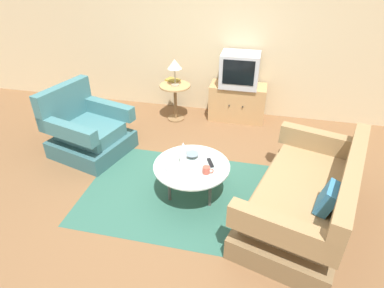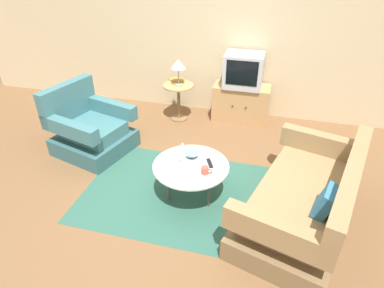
# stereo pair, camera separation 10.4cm
# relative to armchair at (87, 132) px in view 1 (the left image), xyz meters

# --- Properties ---
(ground_plane) EXTENTS (16.00, 16.00, 0.00)m
(ground_plane) POSITION_rel_armchair_xyz_m (1.50, -0.62, -0.30)
(ground_plane) COLOR brown
(back_wall) EXTENTS (9.00, 0.12, 2.70)m
(back_wall) POSITION_rel_armchair_xyz_m (1.50, 1.75, 1.05)
(back_wall) COLOR #CCB78E
(back_wall) RESTS_ON ground
(area_rug) EXTENTS (2.51, 1.59, 0.00)m
(area_rug) POSITION_rel_armchair_xyz_m (1.62, -0.62, -0.30)
(area_rug) COLOR #2D5B4C
(area_rug) RESTS_ON ground
(armchair) EXTENTS (1.12, 1.09, 0.92)m
(armchair) POSITION_rel_armchair_xyz_m (0.00, 0.00, 0.00)
(armchair) COLOR #325C60
(armchair) RESTS_ON ground
(couch) EXTENTS (1.37, 1.92, 0.85)m
(couch) POSITION_rel_armchair_xyz_m (2.85, -0.75, -0.02)
(couch) COLOR brown
(couch) RESTS_ON ground
(coffee_table) EXTENTS (0.85, 0.85, 0.43)m
(coffee_table) POSITION_rel_armchair_xyz_m (1.62, -0.62, 0.10)
(coffee_table) COLOR #B2C6C1
(coffee_table) RESTS_ON ground
(side_table) EXTENTS (0.49, 0.49, 0.60)m
(side_table) POSITION_rel_armchair_xyz_m (0.94, 1.19, 0.13)
(side_table) COLOR tan
(side_table) RESTS_ON ground
(tv_stand) EXTENTS (0.89, 0.45, 0.59)m
(tv_stand) POSITION_rel_armchair_xyz_m (1.92, 1.44, -0.01)
(tv_stand) COLOR tan
(tv_stand) RESTS_ON ground
(television) EXTENTS (0.58, 0.45, 0.52)m
(television) POSITION_rel_armchair_xyz_m (1.92, 1.42, 0.55)
(television) COLOR #B7B7BC
(television) RESTS_ON tv_stand
(table_lamp) EXTENTS (0.22, 0.22, 0.42)m
(table_lamp) POSITION_rel_armchair_xyz_m (0.94, 1.18, 0.63)
(table_lamp) COLOR #9E937A
(table_lamp) RESTS_ON side_table
(vase) EXTENTS (0.07, 0.07, 0.29)m
(vase) POSITION_rel_armchair_xyz_m (1.53, -0.63, 0.27)
(vase) COLOR white
(vase) RESTS_ON coffee_table
(mug) EXTENTS (0.12, 0.08, 0.08)m
(mug) POSITION_rel_armchair_xyz_m (1.81, -0.73, 0.17)
(mug) COLOR #B74C3D
(mug) RESTS_ON coffee_table
(bowl) EXTENTS (0.15, 0.15, 0.05)m
(bowl) POSITION_rel_armchair_xyz_m (1.59, -0.47, 0.15)
(bowl) COLOR slate
(bowl) RESTS_ON coffee_table
(tv_remote_dark) EXTENTS (0.10, 0.16, 0.02)m
(tv_remote_dark) POSITION_rel_armchair_xyz_m (1.82, -0.55, 0.14)
(tv_remote_dark) COLOR black
(tv_remote_dark) RESTS_ON coffee_table
(tv_remote_silver) EXTENTS (0.13, 0.14, 0.02)m
(tv_remote_silver) POSITION_rel_armchair_xyz_m (1.38, -0.77, 0.14)
(tv_remote_silver) COLOR #B2B2B7
(tv_remote_silver) RESTS_ON coffee_table
(book) EXTENTS (0.25, 0.22, 0.02)m
(book) POSITION_rel_armchair_xyz_m (0.85, 1.37, 0.31)
(book) COLOR olive
(book) RESTS_ON side_table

